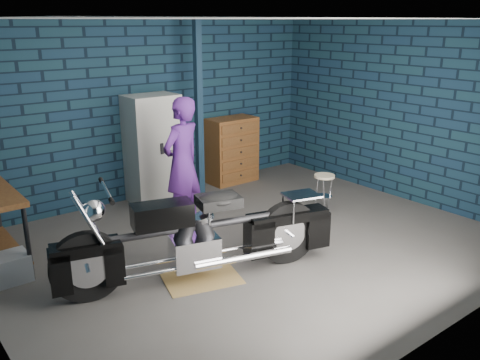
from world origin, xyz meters
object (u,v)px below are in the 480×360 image
object	(u,v)px
person	(182,163)
tool_chest	(232,150)
storage_bin	(6,269)
motorcycle	(200,229)
shop_stool	(324,193)
locker	(153,149)

from	to	relation	value
person	tool_chest	distance (m)	2.08
storage_bin	tool_chest	world-z (taller)	tool_chest
person	storage_bin	xyz separation A→B (m)	(-2.35, -0.19, -0.73)
motorcycle	tool_chest	size ratio (longest dim) A/B	2.34
motorcycle	shop_stool	size ratio (longest dim) A/B	4.80
person	locker	size ratio (longest dim) A/B	1.07
shop_stool	storage_bin	bearing A→B (deg)	171.92
locker	motorcycle	bearing A→B (deg)	-108.63
locker	shop_stool	size ratio (longest dim) A/B	3.01
person	tool_chest	xyz separation A→B (m)	(1.71, 1.15, -0.32)
motorcycle	storage_bin	size ratio (longest dim) A/B	5.48
storage_bin	locker	distance (m)	2.95
person	tool_chest	bearing A→B (deg)	-164.26
tool_chest	shop_stool	world-z (taller)	tool_chest
tool_chest	shop_stool	bearing A→B (deg)	-84.00
motorcycle	person	world-z (taller)	person
person	storage_bin	distance (m)	2.47
locker	person	bearing A→B (deg)	-99.72
storage_bin	shop_stool	xyz separation A→B (m)	(4.27, -0.61, 0.12)
motorcycle	locker	distance (m)	2.71
motorcycle	shop_stool	bearing A→B (deg)	29.12
locker	tool_chest	xyz separation A→B (m)	(1.51, 0.00, -0.26)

